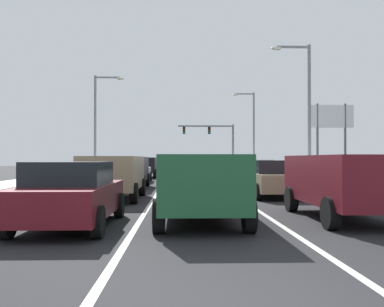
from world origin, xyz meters
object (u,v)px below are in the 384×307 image
at_px(suv_white_right_lane_fourth, 234,167).
at_px(sedan_maroon_left_lane_nearest, 71,194).
at_px(traffic_light_gantry, 216,137).
at_px(street_lamp_right_near, 304,101).
at_px(sedan_silver_center_lane_second, 199,179).
at_px(sedan_navy_center_lane_fourth, 192,170).
at_px(suv_black_right_lane_fifth, 230,165).
at_px(street_lamp_right_mid, 251,125).
at_px(sedan_white_left_lane_fourth, 135,171).
at_px(roadside_sign_right, 331,124).
at_px(suv_maroon_right_lane_nearest, 344,180).
at_px(sedan_red_center_lane_fifth, 189,168).
at_px(suv_green_center_lane_nearest, 200,181).
at_px(street_lamp_left_mid, 99,117).
at_px(suv_black_left_lane_fifth, 145,165).
at_px(suv_tan_left_lane_second, 114,173).
at_px(sedan_charcoal_right_lane_third, 255,173).
at_px(suv_charcoal_left_lane_third, 127,169).
at_px(sedan_tan_right_lane_second, 273,178).

bearing_deg(suv_white_right_lane_fourth, sedan_maroon_left_lane_nearest, -107.20).
bearing_deg(traffic_light_gantry, street_lamp_right_near, -83.55).
relative_size(sedan_silver_center_lane_second, sedan_navy_center_lane_fourth, 1.00).
relative_size(suv_black_right_lane_fifth, street_lamp_right_mid, 0.53).
relative_size(sedan_white_left_lane_fourth, roadside_sign_right, 0.82).
xyz_separation_m(suv_maroon_right_lane_nearest, sedan_white_left_lane_fourth, (-7.26, 18.40, -0.25)).
bearing_deg(traffic_light_gantry, sedan_silver_center_lane_second, -95.78).
xyz_separation_m(sedan_white_left_lane_fourth, roadside_sign_right, (13.81, 1.16, 3.25)).
xyz_separation_m(sedan_maroon_left_lane_nearest, street_lamp_right_near, (10.85, 18.66, 4.65)).
bearing_deg(sedan_red_center_lane_fifth, suv_green_center_lane_nearest, -90.78).
relative_size(street_lamp_right_near, street_lamp_left_mid, 1.02).
distance_m(sedan_red_center_lane_fifth, roadside_sign_right, 12.11).
bearing_deg(suv_maroon_right_lane_nearest, street_lamp_left_mid, 112.25).
height_order(suv_green_center_lane_nearest, street_lamp_right_near, street_lamp_right_near).
height_order(suv_maroon_right_lane_nearest, suv_black_left_lane_fifth, same).
distance_m(suv_white_right_lane_fourth, suv_tan_left_lane_second, 15.14).
bearing_deg(street_lamp_left_mid, sedan_charcoal_right_lane_third, -52.75).
bearing_deg(sedan_red_center_lane_fifth, street_lamp_right_mid, 61.31).
distance_m(suv_black_left_lane_fifth, traffic_light_gantry, 23.59).
xyz_separation_m(suv_tan_left_lane_second, suv_charcoal_left_lane_third, (-0.24, 6.42, 0.00)).
relative_size(suv_black_right_lane_fifth, sedan_white_left_lane_fourth, 1.09).
relative_size(suv_black_right_lane_fifth, suv_black_left_lane_fifth, 1.00).
xyz_separation_m(sedan_navy_center_lane_fourth, sedan_maroon_left_lane_nearest, (-3.42, -20.31, 0.00)).
relative_size(sedan_navy_center_lane_fourth, suv_charcoal_left_lane_third, 0.92).
relative_size(suv_white_right_lane_fourth, street_lamp_right_near, 0.53).
relative_size(sedan_tan_right_lane_second, suv_tan_left_lane_second, 0.92).
height_order(suv_white_right_lane_fourth, sedan_navy_center_lane_fourth, suv_white_right_lane_fourth).
height_order(suv_black_right_lane_fifth, street_lamp_right_near, street_lamp_right_near).
relative_size(sedan_charcoal_right_lane_third, suv_tan_left_lane_second, 0.92).
height_order(suv_white_right_lane_fourth, sedan_maroon_left_lane_nearest, suv_white_right_lane_fourth).
bearing_deg(street_lamp_right_near, suv_green_center_lane_nearest, -113.58).
height_order(suv_maroon_right_lane_nearest, sedan_red_center_lane_fifth, suv_maroon_right_lane_nearest).
bearing_deg(sedan_navy_center_lane_fourth, suv_maroon_right_lane_nearest, -79.98).
bearing_deg(sedan_white_left_lane_fourth, sedan_tan_right_lane_second, -59.78).
distance_m(suv_green_center_lane_nearest, suv_black_left_lane_fifth, 26.08).
relative_size(suv_charcoal_left_lane_third, street_lamp_right_near, 0.53).
bearing_deg(street_lamp_right_mid, sedan_tan_right_lane_second, -97.83).
bearing_deg(sedan_maroon_left_lane_nearest, suv_black_left_lane_fifth, 90.81).
bearing_deg(suv_black_right_lane_fifth, sedan_tan_right_lane_second, -91.33).
bearing_deg(roadside_sign_right, suv_green_center_lane_nearest, -117.40).
xyz_separation_m(sedan_tan_right_lane_second, sedan_navy_center_lane_fourth, (-2.97, 12.55, 0.00)).
distance_m(suv_tan_left_lane_second, street_lamp_left_mid, 23.09).
xyz_separation_m(suv_white_right_lane_fourth, street_lamp_right_mid, (4.52, 19.85, 4.44)).
xyz_separation_m(sedan_tan_right_lane_second, suv_black_right_lane_fifth, (0.45, 19.50, 0.25)).
height_order(suv_black_right_lane_fifth, street_lamp_left_mid, street_lamp_left_mid).
height_order(sedan_silver_center_lane_second, suv_black_left_lane_fifth, suv_black_left_lane_fifth).
xyz_separation_m(suv_black_left_lane_fifth, street_lamp_right_mid, (11.26, 13.82, 4.44)).
bearing_deg(street_lamp_left_mid, suv_tan_left_lane_second, -78.30).
relative_size(suv_white_right_lane_fourth, sedan_white_left_lane_fourth, 1.09).
bearing_deg(suv_green_center_lane_nearest, sedan_white_left_lane_fourth, 100.48).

